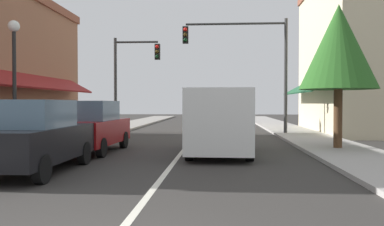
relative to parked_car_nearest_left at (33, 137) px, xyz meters
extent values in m
plane|color=#33302D|center=(3.21, 12.22, -0.88)|extent=(80.00, 80.00, 0.00)
cube|color=gray|center=(-2.29, 12.22, -0.82)|extent=(2.60, 56.00, 0.12)
cube|color=#A39E99|center=(8.71, 12.22, -0.82)|extent=(2.60, 56.00, 0.12)
cube|color=silver|center=(3.21, 12.22, -0.88)|extent=(0.14, 52.00, 0.01)
cube|color=slate|center=(-3.65, 6.22, 0.52)|extent=(0.08, 10.64, 1.80)
cube|color=maroon|center=(-3.04, 6.22, 1.72)|extent=(1.27, 11.76, 0.73)
cube|color=slate|center=(-3.65, 9.30, 3.59)|extent=(0.08, 1.10, 1.30)
cube|color=beige|center=(12.24, 14.22, 3.34)|extent=(4.47, 10.00, 8.43)
cube|color=slate|center=(10.07, 14.22, 0.52)|extent=(0.08, 7.60, 1.80)
cube|color=#194C2D|center=(9.46, 14.22, 1.72)|extent=(1.27, 8.40, 0.73)
cube|color=slate|center=(10.07, 12.02, 5.19)|extent=(0.08, 1.10, 1.30)
cube|color=slate|center=(10.07, 16.42, 5.19)|extent=(0.08, 1.10, 1.30)
cube|color=black|center=(0.00, 0.03, -0.17)|extent=(1.75, 4.11, 0.80)
cube|color=slate|center=(0.00, -0.07, 0.56)|extent=(1.53, 2.01, 0.66)
cylinder|color=black|center=(-0.80, 1.37, -0.57)|extent=(0.20, 0.62, 0.62)
cylinder|color=black|center=(0.78, 1.38, -0.57)|extent=(0.20, 0.62, 0.62)
cylinder|color=black|center=(0.80, -1.32, -0.57)|extent=(0.20, 0.62, 0.62)
cube|color=maroon|center=(0.08, 4.19, -0.17)|extent=(1.81, 4.14, 0.80)
cube|color=slate|center=(0.08, 4.09, 0.56)|extent=(1.56, 2.03, 0.66)
cylinder|color=black|center=(-0.68, 5.56, -0.57)|extent=(0.21, 0.62, 0.62)
cylinder|color=black|center=(0.90, 5.52, -0.57)|extent=(0.21, 0.62, 0.62)
cylinder|color=black|center=(-0.74, 2.85, -0.57)|extent=(0.21, 0.62, 0.62)
cylinder|color=black|center=(0.84, 2.82, -0.57)|extent=(0.21, 0.62, 0.62)
cube|color=silver|center=(4.53, 3.94, 0.29)|extent=(2.07, 5.04, 1.90)
cube|color=slate|center=(4.59, 6.34, 0.72)|extent=(1.73, 0.31, 0.84)
cube|color=black|center=(4.59, 6.52, -0.40)|extent=(1.87, 0.24, 0.24)
cylinder|color=black|center=(3.68, 5.51, -0.52)|extent=(0.26, 0.73, 0.72)
cylinder|color=black|center=(5.45, 5.47, -0.52)|extent=(0.26, 0.73, 0.72)
cylinder|color=black|center=(3.61, 2.41, -0.52)|extent=(0.26, 0.73, 0.72)
cylinder|color=black|center=(5.38, 2.37, -0.52)|extent=(0.26, 0.73, 0.72)
cylinder|color=#333333|center=(8.01, 12.34, 2.21)|extent=(0.18, 0.18, 6.18)
cylinder|color=#333333|center=(5.34, 12.34, 5.05)|extent=(5.33, 0.12, 0.12)
cube|color=black|center=(2.68, 12.16, 4.45)|extent=(0.30, 0.24, 0.90)
sphere|color=red|center=(2.68, 12.03, 4.73)|extent=(0.20, 0.20, 0.20)
sphere|color=#3D2D0C|center=(2.68, 12.03, 4.45)|extent=(0.20, 0.20, 0.20)
sphere|color=#0C3316|center=(2.68, 12.03, 4.17)|extent=(0.20, 0.20, 0.20)
cylinder|color=#333333|center=(-1.59, 13.92, 1.87)|extent=(0.18, 0.18, 5.50)
cylinder|color=#333333|center=(-0.34, 13.92, 4.37)|extent=(2.52, 0.12, 0.12)
cube|color=black|center=(0.92, 13.74, 3.77)|extent=(0.30, 0.24, 0.90)
sphere|color=red|center=(0.92, 13.61, 4.05)|extent=(0.20, 0.20, 0.20)
sphere|color=#3D2D0C|center=(0.92, 13.61, 3.77)|extent=(0.20, 0.20, 0.20)
sphere|color=#0C3316|center=(0.92, 13.61, 3.49)|extent=(0.20, 0.20, 0.20)
cylinder|color=black|center=(-1.93, 2.82, 1.08)|extent=(0.12, 0.12, 3.92)
sphere|color=white|center=(-1.93, 2.82, 3.23)|extent=(0.36, 0.36, 0.36)
cylinder|color=#4C331E|center=(8.67, 5.10, 0.42)|extent=(0.30, 0.30, 2.59)
cone|color=#285B21|center=(8.67, 5.10, 2.80)|extent=(2.72, 2.72, 2.99)
camera|label=1|loc=(4.50, -9.52, 0.81)|focal=37.99mm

